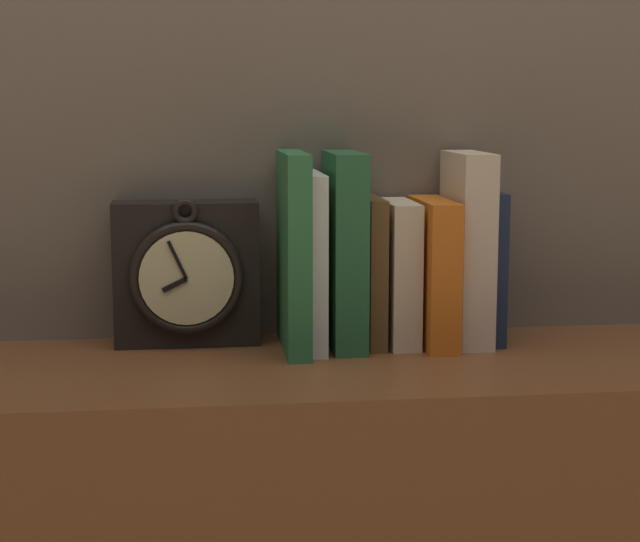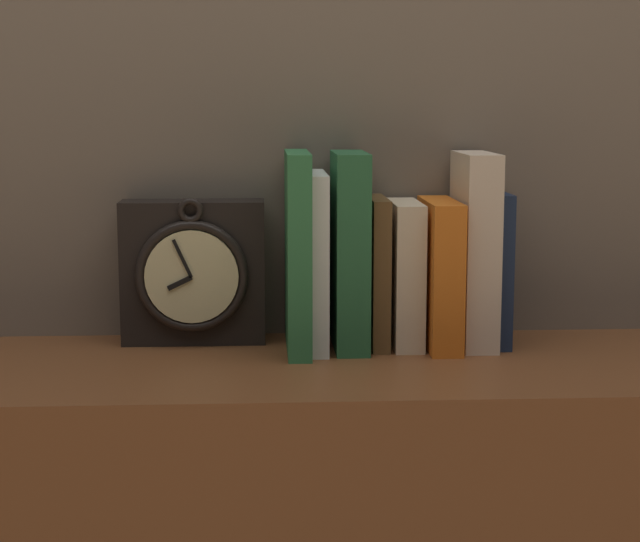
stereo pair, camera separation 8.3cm
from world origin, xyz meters
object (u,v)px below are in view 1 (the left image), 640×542
at_px(book_slot0_green, 294,252).
at_px(book_slot6_cream, 467,248).
at_px(book_slot5_orange, 434,272).
at_px(book_slot3_brown, 371,271).
at_px(book_slot4_cream, 399,273).
at_px(book_slot7_navy, 488,266).
at_px(book_slot2_green, 345,250).
at_px(clock, 186,274).
at_px(book_slot1_white, 314,261).

relative_size(book_slot0_green, book_slot6_cream, 1.01).
bearing_deg(book_slot5_orange, book_slot3_brown, 170.62).
bearing_deg(book_slot4_cream, book_slot3_brown, 177.18).
bearing_deg(book_slot7_navy, book_slot2_green, -176.70).
height_order(book_slot0_green, book_slot4_cream, book_slot0_green).
height_order(book_slot2_green, book_slot6_cream, book_slot2_green).
bearing_deg(book_slot3_brown, clock, 174.22).
distance_m(book_slot3_brown, book_slot5_orange, 0.08).
xyz_separation_m(clock, book_slot1_white, (0.15, -0.03, 0.02)).
relative_size(book_slot1_white, book_slot7_navy, 1.14).
relative_size(clock, book_slot6_cream, 0.78).
bearing_deg(book_slot3_brown, book_slot4_cream, -2.82).
distance_m(clock, book_slot0_green, 0.14).
height_order(book_slot5_orange, book_slot6_cream, book_slot6_cream).
height_order(clock, book_slot4_cream, clock).
height_order(clock, book_slot5_orange, clock).
xyz_separation_m(clock, book_slot2_green, (0.19, -0.03, 0.03)).
height_order(book_slot1_white, book_slot5_orange, book_slot1_white).
bearing_deg(book_slot0_green, book_slot1_white, 19.87).
distance_m(clock, book_slot7_navy, 0.38).
bearing_deg(book_slot5_orange, clock, 173.32).
bearing_deg(book_slot2_green, book_slot0_green, -170.29).
height_order(book_slot0_green, book_slot3_brown, book_slot0_green).
relative_size(clock, book_slot7_navy, 0.98).
distance_m(book_slot4_cream, book_slot5_orange, 0.04).
xyz_separation_m(book_slot2_green, book_slot7_navy, (0.18, 0.01, -0.02)).
height_order(book_slot2_green, book_slot7_navy, book_slot2_green).
bearing_deg(book_slot6_cream, book_slot4_cream, 177.32).
bearing_deg(clock, book_slot2_green, -9.29).
distance_m(clock, book_slot4_cream, 0.26).
distance_m(clock, book_slot2_green, 0.20).
bearing_deg(book_slot6_cream, book_slot5_orange, -171.08).
xyz_separation_m(book_slot2_green, book_slot5_orange, (0.11, -0.00, -0.03)).
height_order(clock, book_slot1_white, book_slot1_white).
relative_size(book_slot0_green, book_slot3_brown, 1.31).
xyz_separation_m(clock, book_slot0_green, (0.13, -0.04, 0.03)).
distance_m(clock, book_slot5_orange, 0.30).
bearing_deg(book_slot6_cream, book_slot2_green, -178.96).
distance_m(book_slot4_cream, book_slot7_navy, 0.12).
relative_size(book_slot2_green, book_slot4_cream, 1.34).
relative_size(book_slot0_green, book_slot4_cream, 1.35).
bearing_deg(book_slot7_navy, book_slot5_orange, -168.76).
xyz_separation_m(book_slot0_green, book_slot5_orange, (0.17, 0.01, -0.03)).
distance_m(book_slot0_green, book_slot7_navy, 0.25).
distance_m(book_slot1_white, book_slot6_cream, 0.19).
bearing_deg(book_slot5_orange, book_slot0_green, -177.75).
bearing_deg(book_slot1_white, book_slot6_cream, 1.29).
bearing_deg(book_slot3_brown, book_slot2_green, -166.42).
xyz_separation_m(book_slot3_brown, book_slot6_cream, (0.12, -0.01, 0.03)).
bearing_deg(book_slot5_orange, book_slot2_green, 177.91).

